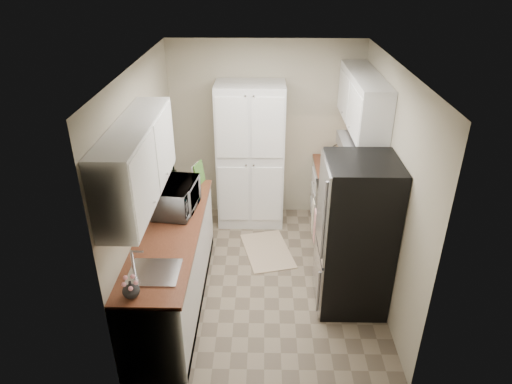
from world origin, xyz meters
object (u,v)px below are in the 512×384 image
at_px(electric_range, 344,226).
at_px(toaster_oven, 342,160).
at_px(refrigerator, 356,236).
at_px(microwave, 176,197).
at_px(pantry_cabinet, 251,156).
at_px(wine_bottle, 174,177).

distance_m(electric_range, toaster_oven, 0.93).
relative_size(refrigerator, toaster_oven, 4.47).
xyz_separation_m(microwave, toaster_oven, (1.99, 1.17, -0.06)).
height_order(pantry_cabinet, toaster_oven, pantry_cabinet).
xyz_separation_m(electric_range, microwave, (-1.95, -0.42, 0.61)).
xyz_separation_m(refrigerator, microwave, (-1.92, 0.38, 0.24)).
distance_m(refrigerator, microwave, 1.97).
xyz_separation_m(electric_range, wine_bottle, (-2.08, 0.15, 0.58)).
height_order(pantry_cabinet, electric_range, pantry_cabinet).
bearing_deg(refrigerator, microwave, 168.85).
bearing_deg(refrigerator, toaster_oven, 87.35).
distance_m(electric_range, wine_bottle, 2.16).
bearing_deg(toaster_oven, wine_bottle, -150.16).
height_order(microwave, toaster_oven, microwave).
xyz_separation_m(pantry_cabinet, refrigerator, (1.14, -1.73, -0.15)).
distance_m(microwave, wine_bottle, 0.59).
bearing_deg(pantry_cabinet, refrigerator, -56.54).
bearing_deg(pantry_cabinet, wine_bottle, -139.41).
xyz_separation_m(refrigerator, toaster_oven, (0.07, 1.54, 0.18)).
bearing_deg(wine_bottle, electric_range, -4.21).
height_order(pantry_cabinet, wine_bottle, pantry_cabinet).
bearing_deg(wine_bottle, pantry_cabinet, 40.59).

